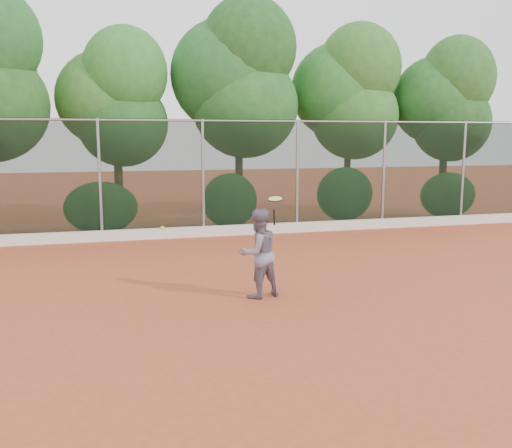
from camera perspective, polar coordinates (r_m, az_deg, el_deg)
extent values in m
plane|color=#AA4728|center=(10.82, 1.42, -7.35)|extent=(80.00, 80.00, 0.00)
cube|color=silver|center=(17.27, -5.13, -0.74)|extent=(24.00, 0.20, 0.30)
imported|color=slate|center=(10.66, 0.23, -2.93)|extent=(0.97, 0.85, 1.68)
cube|color=black|center=(17.25, -5.31, 4.60)|extent=(24.00, 0.01, 3.50)
cylinder|color=gray|center=(17.21, -5.39, 10.25)|extent=(24.00, 0.06, 0.06)
cylinder|color=gray|center=(16.99, -15.35, 4.26)|extent=(0.09, 0.09, 3.50)
cylinder|color=gray|center=(17.25, -5.31, 4.60)|extent=(0.09, 0.09, 3.50)
cylinder|color=gray|center=(18.02, 4.15, 4.80)|extent=(0.09, 0.09, 3.50)
cylinder|color=gray|center=(19.23, 12.64, 4.86)|extent=(0.09, 0.09, 3.50)
cylinder|color=gray|center=(20.81, 19.98, 4.83)|extent=(0.09, 0.09, 3.50)
cylinder|color=#4A341C|center=(19.34, -13.53, 3.21)|extent=(0.28, 0.28, 2.40)
ellipsoid|color=#1E4F1B|center=(19.16, -13.15, 9.77)|extent=(2.90, 2.40, 2.80)
ellipsoid|color=#2D6121|center=(19.48, -14.77, 12.05)|extent=(3.20, 2.70, 3.10)
ellipsoid|color=#276322|center=(19.07, -12.99, 14.60)|extent=(2.70, 2.30, 2.90)
cylinder|color=#4A311C|center=(19.55, -1.70, 4.40)|extent=(0.26, 0.26, 3.00)
ellipsoid|color=#33752C|center=(19.47, -1.08, 11.74)|extent=(3.60, 3.00, 3.50)
ellipsoid|color=#2C752D|center=(19.72, -2.77, 14.61)|extent=(3.90, 3.20, 3.80)
ellipsoid|color=#2C6526|center=(19.59, -0.73, 17.31)|extent=(3.20, 2.70, 3.30)
cylinder|color=#452F1A|center=(21.10, 9.08, 4.21)|extent=(0.24, 0.24, 2.70)
ellipsoid|color=#295E20|center=(21.04, 9.86, 10.58)|extent=(3.20, 2.70, 3.10)
ellipsoid|color=#216021|center=(21.15, 8.31, 13.05)|extent=(3.50, 2.90, 3.40)
ellipsoid|color=#285A1E|center=(21.11, 10.36, 15.19)|extent=(3.00, 2.50, 3.10)
cylinder|color=#442E1A|center=(22.55, 18.11, 3.92)|extent=(0.28, 0.28, 2.50)
ellipsoid|color=#2D6225|center=(22.51, 18.96, 9.61)|extent=(3.00, 2.50, 2.90)
ellipsoid|color=#30752C|center=(22.52, 17.56, 11.71)|extent=(3.30, 2.80, 3.20)
ellipsoid|color=#38722B|center=(22.58, 19.53, 13.65)|extent=(2.80, 2.40, 3.00)
ellipsoid|color=#326827|center=(17.87, -15.24, 1.57)|extent=(2.20, 1.16, 1.60)
ellipsoid|color=#306F2A|center=(18.31, -2.63, 2.36)|extent=(1.80, 1.04, 1.76)
ellipsoid|color=#2D722B|center=(19.57, 8.88, 2.98)|extent=(2.00, 1.10, 1.84)
ellipsoid|color=#326F2A|center=(21.53, 18.64, 2.74)|extent=(2.16, 1.12, 1.64)
cylinder|color=black|center=(10.57, 1.84, 0.69)|extent=(0.08, 0.11, 0.32)
torus|color=black|center=(10.47, 1.94, 2.54)|extent=(0.41, 0.41, 0.10)
cylinder|color=#D6E443|center=(10.47, 1.94, 2.54)|extent=(0.35, 0.34, 0.07)
sphere|color=#C3D831|center=(10.04, -9.32, -0.40)|extent=(0.07, 0.07, 0.07)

